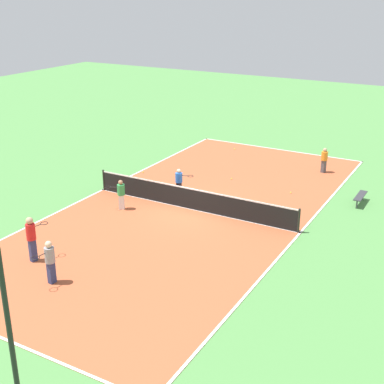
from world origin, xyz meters
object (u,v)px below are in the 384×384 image
player_baseline_gray (50,259)px  player_far_green (121,193)px  tennis_net (192,198)px  fence_post_back_left (13,352)px  player_center_orange (324,159)px  tennis_ball_midcourt (291,193)px  player_near_blue (179,180)px  tennis_ball_left_sideline (234,149)px  bench (360,197)px  tennis_ball_near_net (143,172)px  player_coach_red (31,236)px  tennis_ball_far_baseline (231,179)px

player_baseline_gray → player_far_green: bearing=-158.3°
tennis_net → fence_post_back_left: (-3.47, 14.11, 1.95)m
player_center_orange → tennis_ball_midcourt: size_ratio=21.25×
player_baseline_gray → player_near_blue: bearing=-171.5°
player_near_blue → fence_post_back_left: 16.28m
player_baseline_gray → player_center_orange: (-4.92, -16.86, -0.14)m
tennis_ball_left_sideline → fence_post_back_left: fence_post_back_left is taller
player_baseline_gray → tennis_ball_midcourt: size_ratio=24.27×
player_far_green → fence_post_back_left: fence_post_back_left is taller
bench → tennis_ball_midcourt: bench is taller
tennis_ball_near_net → tennis_ball_midcourt: same height
player_center_orange → fence_post_back_left: fence_post_back_left is taller
player_baseline_gray → player_coach_red: size_ratio=0.90×
tennis_ball_far_baseline → tennis_ball_midcourt: bearing=173.1°
player_near_blue → player_far_green: player_far_green is taller
player_far_green → tennis_ball_left_sideline: bearing=-122.9°
player_far_green → player_center_orange: size_ratio=1.01×
tennis_ball_far_baseline → fence_post_back_left: 19.39m
tennis_ball_left_sideline → fence_post_back_left: 25.14m
player_baseline_gray → tennis_ball_left_sideline: (1.50, -18.58, -0.91)m
bench → player_coach_red: size_ratio=0.84×
tennis_ball_near_net → player_far_green: bearing=113.4°
tennis_net → player_center_orange: bearing=-114.7°
tennis_ball_left_sideline → player_near_blue: bearing=96.8°
player_near_blue → player_coach_red: size_ratio=0.76×
player_center_orange → fence_post_back_left: size_ratio=0.28×
tennis_ball_left_sideline → tennis_ball_midcourt: bearing=135.5°
bench → player_baseline_gray: 15.27m
tennis_ball_near_net → fence_post_back_left: size_ratio=0.01×
player_near_blue → tennis_net: bearing=-59.0°
tennis_net → bench: (-6.82, -4.67, -0.20)m
player_near_blue → tennis_ball_far_baseline: size_ratio=20.62×
player_baseline_gray → tennis_net: bearing=178.9°
player_near_blue → player_center_orange: bearing=35.5°
fence_post_back_left → tennis_ball_far_baseline: bearing=-79.0°
player_near_blue → tennis_ball_left_sideline: size_ratio=20.62×
bench → tennis_ball_near_net: size_ratio=22.69×
player_baseline_gray → player_center_orange: bearing=169.7°
fence_post_back_left → tennis_ball_left_sideline: bearing=-76.1°
tennis_ball_midcourt → fence_post_back_left: bearing=90.2°
player_far_green → tennis_ball_near_net: player_far_green is taller
player_near_blue → tennis_ball_far_baseline: player_near_blue is taller
bench → player_far_green: (9.77, 6.31, 0.46)m
tennis_ball_near_net → tennis_ball_far_baseline: bearing=-163.4°
player_center_orange → tennis_ball_left_sideline: (6.42, -1.72, -0.77)m
player_baseline_gray → player_coach_red: 2.00m
tennis_net → player_center_orange: player_center_orange is taller
player_coach_red → fence_post_back_left: fence_post_back_left is taller
player_near_blue → player_coach_red: player_coach_red is taller
player_coach_red → tennis_ball_far_baseline: size_ratio=26.97×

